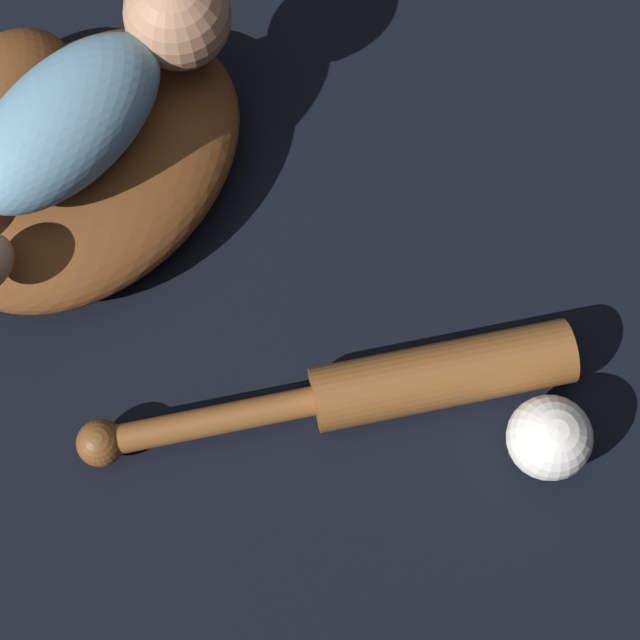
# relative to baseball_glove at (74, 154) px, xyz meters

# --- Properties ---
(ground_plane) EXTENTS (6.00, 6.00, 0.00)m
(ground_plane) POSITION_rel_baseball_glove_xyz_m (0.05, 0.01, -0.05)
(ground_plane) COLOR black
(baseball_glove) EXTENTS (0.41, 0.36, 0.10)m
(baseball_glove) POSITION_rel_baseball_glove_xyz_m (0.00, 0.00, 0.00)
(baseball_glove) COLOR brown
(baseball_glove) RESTS_ON ground
(baby_figure) EXTENTS (0.37, 0.20, 0.10)m
(baby_figure) POSITION_rel_baseball_glove_xyz_m (0.02, -0.03, 0.09)
(baby_figure) COLOR #6693B2
(baby_figure) RESTS_ON baseball_glove
(baseball_bat) EXTENTS (0.31, 0.41, 0.06)m
(baseball_bat) POSITION_rel_baseball_glove_xyz_m (-0.09, -0.37, -0.02)
(baseball_bat) COLOR brown
(baseball_bat) RESTS_ON ground
(baseball) EXTENTS (0.08, 0.08, 0.08)m
(baseball) POSITION_rel_baseball_glove_xyz_m (-0.07, -0.53, -0.01)
(baseball) COLOR white
(baseball) RESTS_ON ground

